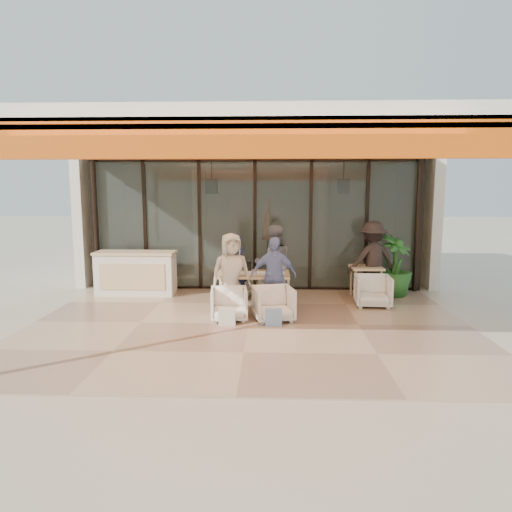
{
  "coord_description": "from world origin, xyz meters",
  "views": [
    {
      "loc": [
        0.42,
        -8.09,
        2.45
      ],
      "look_at": [
        0.1,
        0.9,
        1.15
      ],
      "focal_mm": 32.0,
      "sensor_mm": 36.0,
      "label": 1
    }
  ],
  "objects": [
    {
      "name": "glass_storefront",
      "position": [
        0.0,
        3.0,
        1.6
      ],
      "size": [
        8.08,
        0.1,
        3.2
      ],
      "color": "#9EADA3",
      "rests_on": "ground"
    },
    {
      "name": "dining_table",
      "position": [
        0.03,
        1.24,
        0.69
      ],
      "size": [
        1.5,
        0.9,
        0.93
      ],
      "color": "#DFB988",
      "rests_on": "ground"
    },
    {
      "name": "standing_woman",
      "position": [
        2.7,
        2.25,
        0.88
      ],
      "size": [
        1.28,
        0.97,
        1.76
      ],
      "primitive_type": "imported",
      "rotation": [
        0.0,
        0.0,
        3.46
      ],
      "color": "black",
      "rests_on": "ground"
    },
    {
      "name": "diner_cream",
      "position": [
        -0.39,
        0.78,
        0.81
      ],
      "size": [
        0.92,
        0.74,
        1.62
      ],
      "primitive_type": "imported",
      "rotation": [
        0.0,
        0.0,
        0.33
      ],
      "color": "beige",
      "rests_on": "ground"
    },
    {
      "name": "chair_far_right",
      "position": [
        0.45,
        2.18,
        0.33
      ],
      "size": [
        0.71,
        0.68,
        0.66
      ],
      "primitive_type": "imported",
      "rotation": [
        0.0,
        0.0,
        3.27
      ],
      "color": "white",
      "rests_on": "ground"
    },
    {
      "name": "diner_periwinkle",
      "position": [
        0.45,
        0.78,
        0.77
      ],
      "size": [
        0.94,
        0.47,
        1.54
      ],
      "primitive_type": "imported",
      "rotation": [
        0.0,
        0.0,
        0.1
      ],
      "color": "#7288BF",
      "rests_on": "ground"
    },
    {
      "name": "tote_bag_blue",
      "position": [
        0.45,
        -0.12,
        0.17
      ],
      "size": [
        0.3,
        0.1,
        0.34
      ],
      "primitive_type": "cube",
      "color": "#99BFD8",
      "rests_on": "ground"
    },
    {
      "name": "chair_near_left",
      "position": [
        -0.39,
        0.28,
        0.35
      ],
      "size": [
        0.74,
        0.7,
        0.69
      ],
      "primitive_type": "imported",
      "rotation": [
        0.0,
        0.0,
        0.11
      ],
      "color": "white",
      "rests_on": "ground"
    },
    {
      "name": "side_chair",
      "position": [
        2.55,
        1.41,
        0.37
      ],
      "size": [
        0.77,
        0.73,
        0.74
      ],
      "primitive_type": "imported",
      "rotation": [
        0.0,
        0.0,
        -0.07
      ],
      "color": "white",
      "rests_on": "ground"
    },
    {
      "name": "chair_near_right",
      "position": [
        0.45,
        0.28,
        0.36
      ],
      "size": [
        0.84,
        0.81,
        0.73
      ],
      "primitive_type": "imported",
      "rotation": [
        0.0,
        0.0,
        0.23
      ],
      "color": "white",
      "rests_on": "ground"
    },
    {
      "name": "ground",
      "position": [
        0.0,
        0.0,
        0.0
      ],
      "size": [
        70.0,
        70.0,
        0.0
      ],
      "primitive_type": "plane",
      "color": "#C6B293",
      "rests_on": "ground"
    },
    {
      "name": "side_table",
      "position": [
        2.55,
        2.16,
        0.64
      ],
      "size": [
        0.7,
        0.7,
        0.74
      ],
      "color": "#DFB988",
      "rests_on": "ground"
    },
    {
      "name": "interior_block",
      "position": [
        0.01,
        5.31,
        2.23
      ],
      "size": [
        9.05,
        3.62,
        3.52
      ],
      "color": "silver",
      "rests_on": "ground"
    },
    {
      "name": "chair_far_left",
      "position": [
        -0.39,
        2.18,
        0.33
      ],
      "size": [
        0.73,
        0.7,
        0.66
      ],
      "primitive_type": "imported",
      "rotation": [
        0.0,
        0.0,
        2.97
      ],
      "color": "white",
      "rests_on": "ground"
    },
    {
      "name": "tote_bag_cream",
      "position": [
        -0.39,
        -0.12,
        0.17
      ],
      "size": [
        0.3,
        0.1,
        0.34
      ],
      "primitive_type": "cube",
      "color": "silver",
      "rests_on": "ground"
    },
    {
      "name": "host_counter",
      "position": [
        -2.76,
        2.3,
        0.53
      ],
      "size": [
        1.85,
        0.65,
        1.04
      ],
      "color": "silver",
      "rests_on": "ground"
    },
    {
      "name": "terrace_structure",
      "position": [
        0.0,
        -0.26,
        3.25
      ],
      "size": [
        8.0,
        6.0,
        3.4
      ],
      "color": "silver",
      "rests_on": "ground"
    },
    {
      "name": "diner_navy",
      "position": [
        -0.39,
        1.68,
        0.77
      ],
      "size": [
        0.6,
        0.43,
        1.54
      ],
      "primitive_type": "imported",
      "rotation": [
        0.0,
        0.0,
        3.25
      ],
      "color": "#1B213C",
      "rests_on": "ground"
    },
    {
      "name": "potted_palm",
      "position": [
        3.25,
        2.39,
        0.72
      ],
      "size": [
        1.13,
        1.13,
        1.43
      ],
      "primitive_type": "imported",
      "rotation": [
        0.0,
        0.0,
        0.79
      ],
      "color": "#1E5919",
      "rests_on": "ground"
    },
    {
      "name": "diner_grey",
      "position": [
        0.45,
        1.68,
        0.86
      ],
      "size": [
        0.95,
        0.8,
        1.71
      ],
      "primitive_type": "imported",
      "rotation": [
        0.0,
        0.0,
        3.35
      ],
      "color": "#5D5D61",
      "rests_on": "ground"
    },
    {
      "name": "terrace_floor",
      "position": [
        0.0,
        0.0,
        0.01
      ],
      "size": [
        8.0,
        6.0,
        0.01
      ],
      "primitive_type": "cube",
      "color": "tan",
      "rests_on": "ground"
    }
  ]
}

